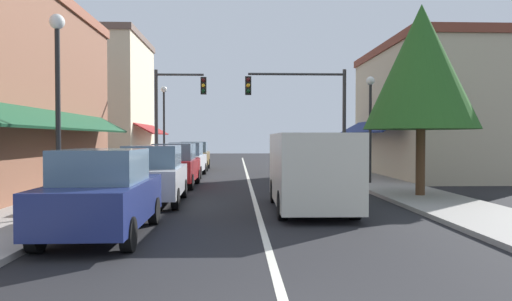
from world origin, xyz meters
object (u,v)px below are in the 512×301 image
(parked_car_distant_left, at_px, (195,156))
(tree_right_near, at_px, (421,67))
(van_in_lane, at_px, (310,169))
(traffic_signal_mast_arm, at_px, (309,103))
(street_lamp_left_near, at_px, (58,83))
(parked_car_far_left, at_px, (187,160))
(traffic_signal_left_corner, at_px, (173,106))
(parked_car_third_left, at_px, (175,165))
(street_lamp_right_mid, at_px, (370,112))
(street_lamp_left_far, at_px, (164,115))
(parked_car_nearest_left, at_px, (103,193))
(parked_car_second_left, at_px, (153,175))

(parked_car_distant_left, xyz_separation_m, tree_right_near, (8.69, -14.55, 3.44))
(van_in_lane, bearing_deg, traffic_signal_mast_arm, 82.44)
(tree_right_near, bearing_deg, street_lamp_left_near, -159.41)
(parked_car_far_left, distance_m, traffic_signal_left_corner, 2.92)
(parked_car_third_left, relative_size, traffic_signal_left_corner, 0.74)
(traffic_signal_mast_arm, distance_m, tree_right_near, 8.50)
(parked_car_distant_left, xyz_separation_m, street_lamp_right_mid, (8.24, -10.20, 2.22))
(traffic_signal_left_corner, bearing_deg, street_lamp_right_mid, -31.59)
(van_in_lane, bearing_deg, parked_car_distant_left, 106.36)
(parked_car_far_left, xyz_separation_m, street_lamp_left_far, (-1.67, 3.40, 2.49))
(traffic_signal_mast_arm, bearing_deg, parked_car_far_left, 168.20)
(parked_car_distant_left, relative_size, tree_right_near, 0.65)
(parked_car_nearest_left, relative_size, tree_right_near, 0.64)
(parked_car_nearest_left, relative_size, parked_car_distant_left, 1.00)
(parked_car_second_left, bearing_deg, tree_right_near, 4.48)
(parked_car_far_left, relative_size, traffic_signal_left_corner, 0.74)
(traffic_signal_mast_arm, height_order, tree_right_near, tree_right_near)
(parked_car_nearest_left, xyz_separation_m, tree_right_near, (8.74, 5.77, 3.44))
(traffic_signal_mast_arm, relative_size, street_lamp_right_mid, 1.18)
(parked_car_third_left, height_order, parked_car_far_left, same)
(traffic_signal_mast_arm, relative_size, street_lamp_left_far, 1.07)
(traffic_signal_mast_arm, distance_m, street_lamp_right_mid, 4.32)
(tree_right_near, bearing_deg, street_lamp_right_mid, 95.94)
(parked_car_third_left, bearing_deg, parked_car_second_left, -89.25)
(parked_car_distant_left, bearing_deg, traffic_signal_mast_arm, -46.56)
(street_lamp_right_mid, bearing_deg, parked_car_nearest_left, -129.34)
(parked_car_second_left, bearing_deg, street_lamp_left_far, 95.56)
(parked_car_third_left, height_order, traffic_signal_mast_arm, traffic_signal_mast_arm)
(tree_right_near, bearing_deg, van_in_lane, -149.56)
(parked_car_far_left, bearing_deg, traffic_signal_left_corner, 151.35)
(parked_car_second_left, xyz_separation_m, street_lamp_left_far, (-1.75, 13.74, 2.49))
(van_in_lane, relative_size, street_lamp_left_near, 1.05)
(parked_car_nearest_left, xyz_separation_m, street_lamp_left_far, (-1.58, 18.58, 2.49))
(street_lamp_left_near, xyz_separation_m, street_lamp_right_mid, (9.86, 8.22, -0.21))
(traffic_signal_mast_arm, relative_size, street_lamp_left_near, 1.10)
(parked_car_far_left, distance_m, street_lamp_left_near, 13.61)
(street_lamp_right_mid, bearing_deg, street_lamp_left_far, 139.36)
(parked_car_second_left, xyz_separation_m, traffic_signal_left_corner, (-0.84, 10.78, 2.78))
(parked_car_far_left, xyz_separation_m, tree_right_near, (8.65, -9.41, 3.44))
(parked_car_far_left, bearing_deg, parked_car_second_left, -88.27)
(parked_car_third_left, relative_size, parked_car_distant_left, 1.00)
(parked_car_nearest_left, bearing_deg, parked_car_far_left, 89.19)
(traffic_signal_mast_arm, bearing_deg, street_lamp_left_far, 149.17)
(parked_car_second_left, bearing_deg, traffic_signal_mast_arm, 54.26)
(parked_car_far_left, relative_size, street_lamp_left_near, 0.84)
(parked_car_second_left, bearing_deg, traffic_signal_left_corner, 92.75)
(parked_car_second_left, xyz_separation_m, van_in_lane, (4.55, -1.44, 0.27))
(street_lamp_left_far, bearing_deg, parked_car_second_left, -82.75)
(street_lamp_left_near, bearing_deg, parked_car_third_left, 77.80)
(street_lamp_left_far, bearing_deg, street_lamp_right_mid, -40.64)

